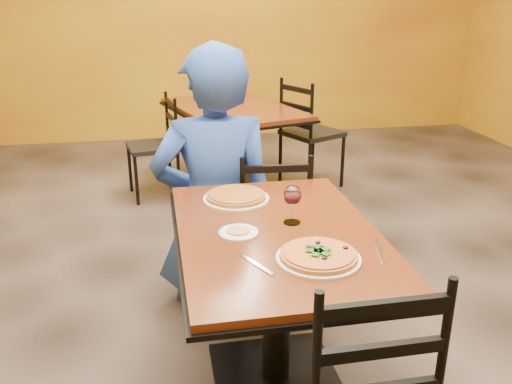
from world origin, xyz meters
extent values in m
cube|color=black|center=(0.00, 0.00, 0.00)|extent=(7.00, 8.00, 0.01)
cube|color=gold|center=(0.00, 4.00, 1.50)|extent=(7.00, 0.01, 3.00)
cube|color=maroon|center=(0.00, -0.50, 0.73)|extent=(0.80, 1.20, 0.03)
cube|color=black|center=(0.00, -0.50, 0.71)|extent=(0.83, 1.23, 0.02)
cylinder|color=black|center=(0.00, -0.50, 0.37)|extent=(0.12, 0.12, 0.66)
cube|color=black|center=(0.00, -0.50, 0.02)|extent=(0.55, 0.55, 0.04)
cube|color=maroon|center=(0.20, 2.03, 0.73)|extent=(1.18, 1.48, 0.03)
cube|color=black|center=(0.20, 2.03, 0.71)|extent=(1.22, 1.51, 0.02)
cylinder|color=black|center=(0.20, 2.03, 0.37)|extent=(0.13, 0.13, 0.66)
cube|color=black|center=(0.20, 2.03, 0.02)|extent=(0.73, 0.73, 0.04)
imported|color=#1C359B|center=(-0.17, 0.30, 0.72)|extent=(0.69, 0.46, 1.44)
cylinder|color=white|center=(0.09, -0.77, 0.76)|extent=(0.31, 0.31, 0.01)
cylinder|color=maroon|center=(0.09, -0.77, 0.77)|extent=(0.28, 0.28, 0.02)
cylinder|color=white|center=(-0.11, -0.12, 0.76)|extent=(0.31, 0.31, 0.01)
cylinder|color=#B46E22|center=(-0.11, -0.12, 0.77)|extent=(0.28, 0.28, 0.02)
cylinder|color=white|center=(-0.16, -0.50, 0.76)|extent=(0.16, 0.16, 0.01)
cylinder|color=#A88B52|center=(-0.16, -0.50, 0.76)|extent=(0.09, 0.09, 0.01)
cube|color=silver|center=(-0.14, -0.77, 0.75)|extent=(0.10, 0.18, 0.00)
cube|color=silver|center=(0.33, -0.75, 0.75)|extent=(0.06, 0.21, 0.00)
camera|label=1|loc=(-0.46, -2.46, 1.67)|focal=38.02mm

